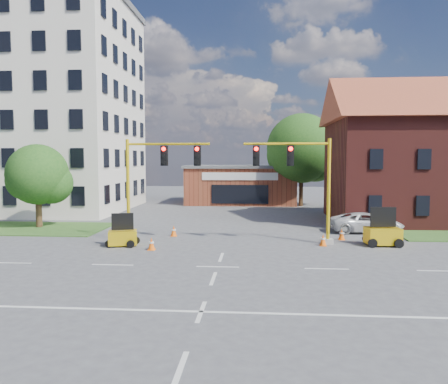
# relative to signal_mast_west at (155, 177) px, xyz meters

# --- Properties ---
(ground) EXTENTS (120.00, 120.00, 0.00)m
(ground) POSITION_rel_signal_mast_west_xyz_m (4.36, -6.00, -3.92)
(ground) COLOR #454548
(ground) RESTS_ON ground
(lane_markings) EXTENTS (60.00, 36.00, 0.01)m
(lane_markings) POSITION_rel_signal_mast_west_xyz_m (4.36, -9.00, -3.91)
(lane_markings) COLOR silver
(lane_markings) RESTS_ON ground
(office_block) EXTENTS (18.40, 15.40, 20.60)m
(office_block) POSITION_rel_signal_mast_west_xyz_m (-15.64, 15.91, 6.39)
(office_block) COLOR beige
(office_block) RESTS_ON ground
(brick_shop) EXTENTS (12.40, 8.40, 4.30)m
(brick_shop) POSITION_rel_signal_mast_west_xyz_m (4.36, 23.99, -1.76)
(brick_shop) COLOR brown
(brick_shop) RESTS_ON ground
(tree_large) EXTENTS (7.73, 7.37, 9.83)m
(tree_large) POSITION_rel_signal_mast_west_xyz_m (11.23, 21.08, 1.96)
(tree_large) COLOR #392314
(tree_large) RESTS_ON ground
(tree_nw_front) EXTENTS (4.59, 4.37, 6.08)m
(tree_nw_front) POSITION_rel_signal_mast_west_xyz_m (-9.42, 4.58, -0.19)
(tree_nw_front) COLOR #392314
(tree_nw_front) RESTS_ON ground
(signal_mast_west) EXTENTS (5.30, 0.60, 6.20)m
(signal_mast_west) POSITION_rel_signal_mast_west_xyz_m (0.00, 0.00, 0.00)
(signal_mast_west) COLOR gray
(signal_mast_west) RESTS_ON ground
(signal_mast_east) EXTENTS (5.30, 0.60, 6.20)m
(signal_mast_east) POSITION_rel_signal_mast_west_xyz_m (8.71, 0.00, 0.00)
(signal_mast_east) COLOR gray
(signal_mast_east) RESTS_ON ground
(trailer_west) EXTENTS (1.82, 1.46, 1.82)m
(trailer_west) POSITION_rel_signal_mast_west_xyz_m (-1.55, -1.50, -3.35)
(trailer_west) COLOR yellow
(trailer_west) RESTS_ON ground
(trailer_east) EXTENTS (1.98, 1.42, 2.14)m
(trailer_east) POSITION_rel_signal_mast_west_xyz_m (13.44, -0.28, -3.25)
(trailer_east) COLOR yellow
(trailer_east) RESTS_ON ground
(cone_a) EXTENTS (0.40, 0.40, 0.70)m
(cone_a) POSITION_rel_signal_mast_west_xyz_m (0.38, -2.52, -3.58)
(cone_a) COLOR #FE620D
(cone_a) RESTS_ON ground
(cone_b) EXTENTS (0.40, 0.40, 0.70)m
(cone_b) POSITION_rel_signal_mast_west_xyz_m (0.79, 1.83, -3.58)
(cone_b) COLOR #FE620D
(cone_b) RESTS_ON ground
(cone_c) EXTENTS (0.40, 0.40, 0.70)m
(cone_c) POSITION_rel_signal_mast_west_xyz_m (9.99, -0.62, -3.58)
(cone_c) COLOR #FE620D
(cone_c) RESTS_ON ground
(cone_d) EXTENTS (0.40, 0.40, 0.70)m
(cone_d) POSITION_rel_signal_mast_west_xyz_m (11.42, 1.40, -3.58)
(cone_d) COLOR #FE620D
(cone_d) RESTS_ON ground
(pickup_white) EXTENTS (4.96, 2.48, 1.35)m
(pickup_white) POSITION_rel_signal_mast_west_xyz_m (13.65, 4.34, -3.25)
(pickup_white) COLOR silver
(pickup_white) RESTS_ON ground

